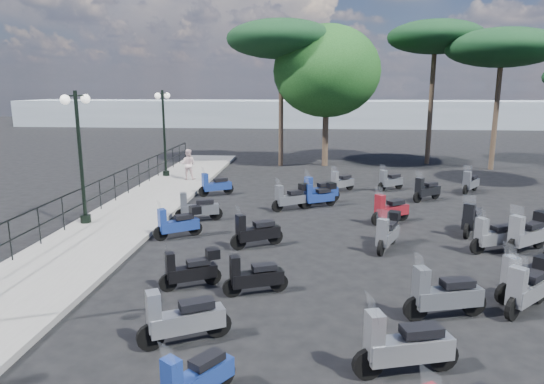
# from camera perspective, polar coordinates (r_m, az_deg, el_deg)

# --- Properties ---
(ground) EXTENTS (120.00, 120.00, 0.00)m
(ground) POSITION_cam_1_polar(r_m,az_deg,el_deg) (14.22, 4.50, -6.69)
(ground) COLOR black
(ground) RESTS_ON ground
(sidewalk) EXTENTS (3.00, 30.00, 0.15)m
(sidewalk) POSITION_cam_1_polar(r_m,az_deg,el_deg) (18.26, -16.31, -2.61)
(sidewalk) COLOR slate
(sidewalk) RESTS_ON ground
(railing) EXTENTS (0.04, 26.04, 1.10)m
(railing) POSITION_cam_1_polar(r_m,az_deg,el_deg) (18.40, -20.47, -0.15)
(railing) COLOR black
(railing) RESTS_ON sidewalk
(lamp_post_1) EXTENTS (0.50, 1.26, 4.35)m
(lamp_post_1) POSITION_cam_1_polar(r_m,az_deg,el_deg) (16.99, -21.68, 4.72)
(lamp_post_1) COLOR black
(lamp_post_1) RESTS_ON sidewalk
(lamp_post_2) EXTENTS (0.49, 1.25, 4.29)m
(lamp_post_2) POSITION_cam_1_polar(r_m,az_deg,el_deg) (25.13, -12.59, 7.40)
(lamp_post_2) COLOR black
(lamp_post_2) RESTS_ON sidewalk
(pedestrian_far) EXTENTS (0.73, 0.58, 1.48)m
(pedestrian_far) POSITION_cam_1_polar(r_m,az_deg,el_deg) (24.11, -9.84, 3.23)
(pedestrian_far) COLOR beige
(pedestrian_far) RESTS_ON sidewalk
(scooter_0) EXTENTS (0.95, 1.28, 1.19)m
(scooter_0) POSITION_cam_1_polar(r_m,az_deg,el_deg) (7.70, -8.97, -20.94)
(scooter_0) COLOR black
(scooter_0) RESTS_ON ground
(scooter_1) EXTENTS (1.36, 0.84, 1.18)m
(scooter_1) POSITION_cam_1_polar(r_m,az_deg,el_deg) (11.57, -9.50, -9.03)
(scooter_1) COLOR black
(scooter_1) RESTS_ON ground
(scooter_2) EXTENTS (1.37, 1.04, 1.26)m
(scooter_2) POSITION_cam_1_polar(r_m,az_deg,el_deg) (15.32, -10.94, -3.62)
(scooter_2) COLOR black
(scooter_2) RESTS_ON ground
(scooter_3) EXTENTS (1.61, 0.74, 1.32)m
(scooter_3) POSITION_cam_1_polar(r_m,az_deg,el_deg) (17.10, -8.75, -1.92)
(scooter_3) COLOR black
(scooter_3) RESTS_ON ground
(scooter_4) EXTENTS (1.41, 0.98, 1.28)m
(scooter_4) POSITION_cam_1_polar(r_m,az_deg,el_deg) (21.04, -6.70, 0.78)
(scooter_4) COLOR black
(scooter_4) RESTS_ON ground
(scooter_6) EXTENTS (1.61, 0.96, 1.39)m
(scooter_6) POSITION_cam_1_polar(r_m,az_deg,el_deg) (9.24, -10.50, -14.51)
(scooter_6) COLOR black
(scooter_6) RESTS_ON ground
(scooter_7) EXTENTS (1.46, 0.73, 1.21)m
(scooter_7) POSITION_cam_1_polar(r_m,az_deg,el_deg) (11.08, -2.13, -9.95)
(scooter_7) COLOR black
(scooter_7) RESTS_ON ground
(scooter_8) EXTENTS (1.48, 0.96, 1.32)m
(scooter_8) POSITION_cam_1_polar(r_m,az_deg,el_deg) (14.19, -1.92, -4.75)
(scooter_8) COLOR black
(scooter_8) RESTS_ON ground
(scooter_9) EXTENTS (1.41, 1.06, 1.29)m
(scooter_9) POSITION_cam_1_polar(r_m,az_deg,el_deg) (18.42, 2.25, -0.67)
(scooter_9) COLOR black
(scooter_9) RESTS_ON ground
(scooter_10) EXTENTS (1.39, 0.93, 1.23)m
(scooter_10) POSITION_cam_1_polar(r_m,az_deg,el_deg) (18.95, 5.57, -0.42)
(scooter_10) COLOR black
(scooter_10) RESTS_ON ground
(scooter_11) EXTENTS (1.79, 0.76, 1.46)m
(scooter_11) POSITION_cam_1_polar(r_m,az_deg,el_deg) (8.49, 15.29, -17.14)
(scooter_11) COLOR black
(scooter_11) RESTS_ON ground
(scooter_12) EXTENTS (1.76, 0.75, 1.43)m
(scooter_12) POSITION_cam_1_polar(r_m,az_deg,el_deg) (10.57, 19.56, -11.40)
(scooter_12) COLOR black
(scooter_12) RESTS_ON ground
(scooter_13) EXTENTS (1.43, 1.10, 1.35)m
(scooter_13) POSITION_cam_1_polar(r_m,az_deg,el_deg) (17.13, 13.71, -2.06)
(scooter_13) COLOR black
(scooter_13) RESTS_ON ground
(scooter_14) EXTENTS (1.61, 1.00, 1.41)m
(scooter_14) POSITION_cam_1_polar(r_m,az_deg,el_deg) (19.62, 5.60, 0.10)
(scooter_14) COLOR black
(scooter_14) RESTS_ON ground
(scooter_15) EXTENTS (1.17, 1.18, 1.24)m
(scooter_15) POSITION_cam_1_polar(r_m,az_deg,el_deg) (21.84, 8.16, 1.12)
(scooter_15) COLOR black
(scooter_15) RESTS_ON ground
(scooter_17) EXTENTS (1.39, 1.33, 1.40)m
(scooter_17) POSITION_cam_1_polar(r_m,az_deg,el_deg) (11.59, 27.98, -9.88)
(scooter_17) COLOR black
(scooter_17) RESTS_ON ground
(scooter_18) EXTENTS (1.64, 0.87, 1.37)m
(scooter_18) POSITION_cam_1_polar(r_m,az_deg,el_deg) (12.14, 28.10, -8.95)
(scooter_18) COLOR black
(scooter_18) RESTS_ON ground
(scooter_19) EXTENTS (0.89, 1.56, 1.32)m
(scooter_19) POSITION_cam_1_polar(r_m,az_deg,el_deg) (14.37, 13.46, -4.70)
(scooter_19) COLOR black
(scooter_19) RESTS_ON ground
(scooter_20) EXTENTS (1.31, 1.12, 1.30)m
(scooter_20) POSITION_cam_1_polar(r_m,az_deg,el_deg) (20.87, 17.71, 0.19)
(scooter_20) COLOR black
(scooter_20) RESTS_ON ground
(scooter_21) EXTENTS (1.29, 1.04, 1.24)m
(scooter_21) POSITION_cam_1_polar(r_m,az_deg,el_deg) (22.56, 13.72, 1.25)
(scooter_21) COLOR black
(scooter_21) RESTS_ON ground
(scooter_24) EXTENTS (1.57, 0.86, 1.33)m
(scooter_24) POSITION_cam_1_polar(r_m,az_deg,el_deg) (15.14, 24.68, -4.79)
(scooter_24) COLOR black
(scooter_24) RESTS_ON ground
(scooter_25) EXTENTS (1.56, 1.26, 1.46)m
(scooter_25) POSITION_cam_1_polar(r_m,az_deg,el_deg) (15.54, 27.88, -4.34)
(scooter_25) COLOR black
(scooter_25) RESTS_ON ground
(scooter_26) EXTENTS (1.00, 1.58, 1.39)m
(scooter_26) POSITION_cam_1_polar(r_m,az_deg,el_deg) (16.69, 22.43, -3.00)
(scooter_26) COLOR black
(scooter_26) RESTS_ON ground
(scooter_27) EXTENTS (1.05, 1.39, 1.31)m
(scooter_27) POSITION_cam_1_polar(r_m,az_deg,el_deg) (23.11, 22.31, 0.99)
(scooter_27) COLOR black
(scooter_27) RESTS_ON ground
(broadleaf_tree) EXTENTS (6.17, 6.17, 8.10)m
(broadleaf_tree) POSITION_cam_1_polar(r_m,az_deg,el_deg) (28.77, 6.46, 13.91)
(broadleaf_tree) COLOR #38281E
(broadleaf_tree) RESTS_ON ground
(pine_0) EXTENTS (5.56, 5.56, 8.41)m
(pine_0) POSITION_cam_1_polar(r_m,az_deg,el_deg) (30.96, 18.67, 16.83)
(pine_0) COLOR #38281E
(pine_0) RESTS_ON ground
(pine_1) EXTENTS (6.05, 6.05, 7.73)m
(pine_1) POSITION_cam_1_polar(r_m,az_deg,el_deg) (30.06, 25.46, 15.03)
(pine_1) COLOR #38281E
(pine_1) RESTS_ON ground
(pine_2) EXTENTS (6.25, 6.25, 8.33)m
(pine_2) POSITION_cam_1_polar(r_m,az_deg,el_deg) (28.70, 1.10, 17.49)
(pine_2) COLOR #38281E
(pine_2) RESTS_ON ground
(distant_hills) EXTENTS (70.00, 8.00, 3.00)m
(distant_hills) POSITION_cam_1_polar(r_m,az_deg,el_deg) (58.53, 4.79, 9.20)
(distant_hills) COLOR gray
(distant_hills) RESTS_ON ground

